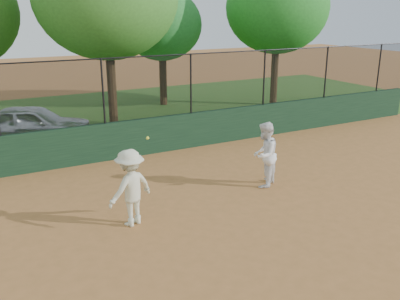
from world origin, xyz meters
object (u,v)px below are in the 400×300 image
tree_3 (162,25)px  tree_4 (278,7)px  player_second (264,155)px  parked_car (33,124)px  player_main (130,188)px

tree_3 → tree_4: tree_4 is taller
player_second → tree_4: tree_4 is taller
parked_car → tree_4: 12.36m
parked_car → tree_4: (11.63, 1.37, 3.97)m
parked_car → tree_3: size_ratio=0.73×
parked_car → player_main: 7.68m
player_main → tree_4: 14.51m
player_main → tree_4: size_ratio=0.30×
player_second → player_main: bearing=-30.0°
player_main → parked_car: bearing=96.6°
player_main → tree_4: tree_4 is taller
player_second → tree_3: (1.99, 11.18, 2.96)m
tree_4 → player_main: bearing=-140.0°
parked_car → player_second: player_second is taller
player_second → tree_3: bearing=-136.8°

